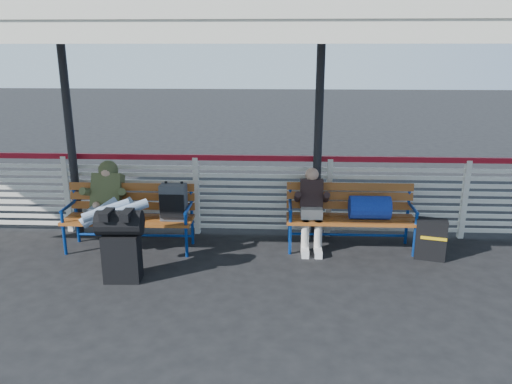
# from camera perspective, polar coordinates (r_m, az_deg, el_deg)

# --- Properties ---
(ground) EXTENTS (60.00, 60.00, 0.00)m
(ground) POSITION_cam_1_polar(r_m,az_deg,el_deg) (6.12, -9.59, -10.97)
(ground) COLOR black
(ground) RESTS_ON ground
(fence) EXTENTS (12.08, 0.08, 1.24)m
(fence) POSITION_cam_1_polar(r_m,az_deg,el_deg) (7.61, -6.83, -0.01)
(fence) COLOR silver
(fence) RESTS_ON ground
(canopy) EXTENTS (12.60, 3.60, 3.16)m
(canopy) POSITION_cam_1_polar(r_m,az_deg,el_deg) (6.31, -9.20, 18.45)
(canopy) COLOR silver
(canopy) RESTS_ON ground
(luggage_stack) EXTENTS (0.56, 0.33, 0.90)m
(luggage_stack) POSITION_cam_1_polar(r_m,az_deg,el_deg) (6.29, -15.17, -5.65)
(luggage_stack) COLOR black
(luggage_stack) RESTS_ON ground
(bench_left) EXTENTS (1.80, 0.56, 0.97)m
(bench_left) POSITION_cam_1_polar(r_m,az_deg,el_deg) (7.16, -12.48, -1.76)
(bench_left) COLOR #9F471E
(bench_left) RESTS_ON ground
(bench_right) EXTENTS (1.80, 0.56, 0.92)m
(bench_right) POSITION_cam_1_polar(r_m,az_deg,el_deg) (7.15, 11.71, -1.93)
(bench_right) COLOR #9F471E
(bench_right) RESTS_ON ground
(traveler_man) EXTENTS (0.94, 1.63, 0.77)m
(traveler_man) POSITION_cam_1_polar(r_m,az_deg,el_deg) (6.93, -16.33, -1.58)
(traveler_man) COLOR #8CA3BD
(traveler_man) RESTS_ON ground
(companion_person) EXTENTS (0.32, 0.66, 1.15)m
(companion_person) POSITION_cam_1_polar(r_m,az_deg,el_deg) (7.06, 6.37, -1.84)
(companion_person) COLOR #B7B0A6
(companion_person) RESTS_ON ground
(suitcase_side) EXTENTS (0.44, 0.33, 0.55)m
(suitcase_side) POSITION_cam_1_polar(r_m,az_deg,el_deg) (7.17, 19.34, -5.11)
(suitcase_side) COLOR black
(suitcase_side) RESTS_ON ground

